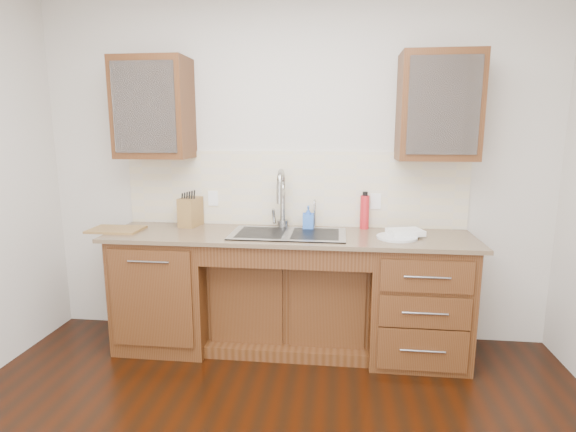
# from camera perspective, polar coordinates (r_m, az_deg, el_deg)

# --- Properties ---
(wall_back) EXTENTS (4.00, 0.10, 2.70)m
(wall_back) POSITION_cam_1_polar(r_m,az_deg,el_deg) (3.61, 0.74, 5.87)
(wall_back) COLOR beige
(wall_back) RESTS_ON ground
(base_cabinet_left) EXTENTS (0.70, 0.62, 0.88)m
(base_cabinet_left) POSITION_cam_1_polar(r_m,az_deg,el_deg) (3.69, -14.93, -8.90)
(base_cabinet_left) COLOR #593014
(base_cabinet_left) RESTS_ON ground
(base_cabinet_center) EXTENTS (1.20, 0.44, 0.70)m
(base_cabinet_center) POSITION_cam_1_polar(r_m,az_deg,el_deg) (3.58, 0.24, -10.67)
(base_cabinet_center) COLOR #593014
(base_cabinet_center) RESTS_ON ground
(base_cabinet_right) EXTENTS (0.70, 0.62, 0.88)m
(base_cabinet_right) POSITION_cam_1_polar(r_m,az_deg,el_deg) (3.49, 16.00, -10.09)
(base_cabinet_right) COLOR #593014
(base_cabinet_right) RESTS_ON ground
(countertop) EXTENTS (2.70, 0.65, 0.03)m
(countertop) POSITION_cam_1_polar(r_m,az_deg,el_deg) (3.32, 0.05, -2.55)
(countertop) COLOR #84705B
(countertop) RESTS_ON base_cabinet_left
(backsplash) EXTENTS (2.70, 0.02, 0.59)m
(backsplash) POSITION_cam_1_polar(r_m,az_deg,el_deg) (3.57, 0.63, 3.47)
(backsplash) COLOR beige
(backsplash) RESTS_ON wall_back
(sink) EXTENTS (0.84, 0.46, 0.19)m
(sink) POSITION_cam_1_polar(r_m,az_deg,el_deg) (3.32, 0.02, -3.78)
(sink) COLOR #9E9EA5
(sink) RESTS_ON countertop
(faucet) EXTENTS (0.04, 0.04, 0.40)m
(faucet) POSITION_cam_1_polar(r_m,az_deg,el_deg) (3.49, -0.69, 1.73)
(faucet) COLOR #999993
(faucet) RESTS_ON countertop
(filter_tap) EXTENTS (0.02, 0.02, 0.24)m
(filter_tap) POSITION_cam_1_polar(r_m,az_deg,el_deg) (3.49, 3.41, 0.38)
(filter_tap) COLOR #999993
(filter_tap) RESTS_ON countertop
(upper_cabinet_left) EXTENTS (0.55, 0.34, 0.75)m
(upper_cabinet_left) POSITION_cam_1_polar(r_m,az_deg,el_deg) (3.65, -16.69, 12.94)
(upper_cabinet_left) COLOR #593014
(upper_cabinet_left) RESTS_ON wall_back
(upper_cabinet_right) EXTENTS (0.55, 0.34, 0.75)m
(upper_cabinet_right) POSITION_cam_1_polar(r_m,az_deg,el_deg) (3.43, 18.55, 13.00)
(upper_cabinet_right) COLOR #593014
(upper_cabinet_right) RESTS_ON wall_back
(outlet_left) EXTENTS (0.08, 0.01, 0.12)m
(outlet_left) POSITION_cam_1_polar(r_m,az_deg,el_deg) (3.69, -9.49, 2.23)
(outlet_left) COLOR white
(outlet_left) RESTS_ON backsplash
(outlet_right) EXTENTS (0.08, 0.01, 0.12)m
(outlet_right) POSITION_cam_1_polar(r_m,az_deg,el_deg) (3.56, 11.07, 1.86)
(outlet_right) COLOR white
(outlet_right) RESTS_ON backsplash
(soap_bottle) EXTENTS (0.09, 0.09, 0.18)m
(soap_bottle) POSITION_cam_1_polar(r_m,az_deg,el_deg) (3.45, 2.58, -0.22)
(soap_bottle) COLOR blue
(soap_bottle) RESTS_ON countertop
(water_bottle) EXTENTS (0.08, 0.08, 0.26)m
(water_bottle) POSITION_cam_1_polar(r_m,az_deg,el_deg) (3.52, 9.70, 0.48)
(water_bottle) COLOR red
(water_bottle) RESTS_ON countertop
(plate) EXTENTS (0.29, 0.29, 0.02)m
(plate) POSITION_cam_1_polar(r_m,az_deg,el_deg) (3.27, 13.67, -2.63)
(plate) COLOR silver
(plate) RESTS_ON countertop
(dish_towel) EXTENTS (0.28, 0.23, 0.04)m
(dish_towel) POSITION_cam_1_polar(r_m,az_deg,el_deg) (3.33, 14.67, -1.99)
(dish_towel) COLOR beige
(dish_towel) RESTS_ON plate
(knife_block) EXTENTS (0.16, 0.22, 0.23)m
(knife_block) POSITION_cam_1_polar(r_m,az_deg,el_deg) (3.66, -12.28, 0.52)
(knife_block) COLOR brown
(knife_block) RESTS_ON countertop
(cutting_board) EXTENTS (0.39, 0.27, 0.02)m
(cutting_board) POSITION_cam_1_polar(r_m,az_deg,el_deg) (3.66, -20.98, -1.61)
(cutting_board) COLOR brown
(cutting_board) RESTS_ON countertop
(cup_left_a) EXTENTS (0.13, 0.13, 0.09)m
(cup_left_a) POSITION_cam_1_polar(r_m,az_deg,el_deg) (3.71, -18.84, 11.94)
(cup_left_a) COLOR silver
(cup_left_a) RESTS_ON upper_cabinet_left
(cup_left_b) EXTENTS (0.12, 0.12, 0.09)m
(cup_left_b) POSITION_cam_1_polar(r_m,az_deg,el_deg) (3.63, -15.77, 12.15)
(cup_left_b) COLOR silver
(cup_left_b) RESTS_ON upper_cabinet_left
(cup_right_a) EXTENTS (0.16, 0.16, 0.10)m
(cup_right_a) POSITION_cam_1_polar(r_m,az_deg,el_deg) (3.41, 16.91, 12.26)
(cup_right_a) COLOR silver
(cup_right_a) RESTS_ON upper_cabinet_right
(cup_right_b) EXTENTS (0.11, 0.11, 0.09)m
(cup_right_b) POSITION_cam_1_polar(r_m,az_deg,el_deg) (3.44, 19.65, 11.97)
(cup_right_b) COLOR white
(cup_right_b) RESTS_ON upper_cabinet_right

